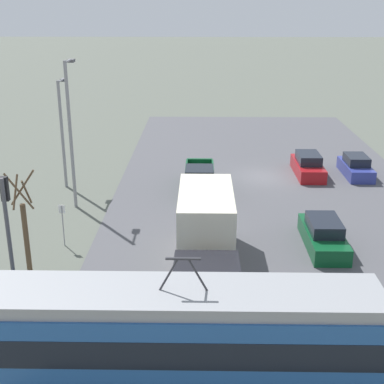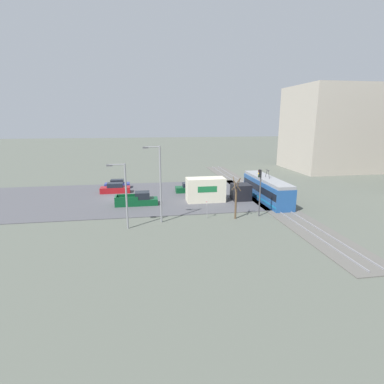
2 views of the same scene
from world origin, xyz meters
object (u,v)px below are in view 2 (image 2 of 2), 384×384
(no_parking_sign, at_px, (207,207))
(pickup_truck, at_px, (137,200))
(light_rail_tram, at_px, (267,189))
(sedan_car_0, at_px, (115,189))
(sedan_car_1, at_px, (117,184))
(street_tree, at_px, (236,200))
(traffic_light_pole, at_px, (260,187))
(street_lamp_near_crossing, at_px, (124,191))
(street_lamp_mid_block, at_px, (159,180))
(sedan_car_2, at_px, (190,188))
(box_truck, at_px, (214,190))

(no_parking_sign, bearing_deg, pickup_truck, -129.75)
(light_rail_tram, xyz_separation_m, no_parking_sign, (6.57, -10.37, -0.33))
(sedan_car_0, bearing_deg, no_parking_sign, 39.10)
(pickup_truck, height_order, sedan_car_1, pickup_truck)
(street_tree, bearing_deg, traffic_light_pole, 98.66)
(sedan_car_1, bearing_deg, sedan_car_0, 179.02)
(street_tree, distance_m, no_parking_sign, 3.57)
(sedan_car_0, height_order, sedan_car_1, sedan_car_0)
(sedan_car_1, distance_m, no_parking_sign, 21.91)
(street_tree, height_order, street_lamp_near_crossing, street_lamp_near_crossing)
(traffic_light_pole, relative_size, street_lamp_mid_block, 0.66)
(light_rail_tram, height_order, street_tree, street_tree)
(sedan_car_0, height_order, no_parking_sign, no_parking_sign)
(pickup_truck, relative_size, street_lamp_mid_block, 0.66)
(street_lamp_near_crossing, bearing_deg, street_tree, 96.08)
(sedan_car_2, bearing_deg, traffic_light_pole, 25.11)
(pickup_truck, relative_size, sedan_car_2, 1.22)
(sedan_car_0, bearing_deg, sedan_car_1, 179.02)
(pickup_truck, bearing_deg, no_parking_sign, 50.25)
(sedan_car_0, height_order, street_tree, street_tree)
(sedan_car_2, relative_size, street_lamp_near_crossing, 0.66)
(sedan_car_2, height_order, no_parking_sign, no_parking_sign)
(sedan_car_1, bearing_deg, traffic_light_pole, -135.21)
(sedan_car_1, relative_size, no_parking_sign, 1.88)
(no_parking_sign, bearing_deg, light_rail_tram, 122.34)
(sedan_car_1, bearing_deg, street_tree, -141.16)
(light_rail_tram, height_order, traffic_light_pole, traffic_light_pole)
(traffic_light_pole, height_order, street_lamp_near_crossing, street_lamp_near_crossing)
(traffic_light_pole, bearing_deg, light_rail_tram, 150.37)
(traffic_light_pole, bearing_deg, no_parking_sign, -92.72)
(street_lamp_near_crossing, bearing_deg, sedan_car_2, 148.35)
(street_tree, bearing_deg, light_rail_tram, 136.29)
(box_truck, xyz_separation_m, street_lamp_near_crossing, (9.50, -12.20, 2.56))
(pickup_truck, distance_m, street_lamp_near_crossing, 9.85)
(sedan_car_0, xyz_separation_m, traffic_light_pole, (15.17, 18.54, 3.01))
(street_lamp_mid_block, bearing_deg, traffic_light_pole, 91.62)
(street_lamp_near_crossing, relative_size, no_parking_sign, 3.21)
(light_rail_tram, height_order, no_parking_sign, light_rail_tram)
(sedan_car_0, relative_size, sedan_car_1, 1.12)
(sedan_car_1, distance_m, street_lamp_mid_block, 20.44)
(box_truck, xyz_separation_m, no_parking_sign, (7.34, -2.64, -0.29))
(sedan_car_0, distance_m, street_lamp_near_crossing, 17.55)
(no_parking_sign, bearing_deg, box_truck, 160.22)
(street_lamp_near_crossing, height_order, no_parking_sign, street_lamp_near_crossing)
(sedan_car_0, bearing_deg, pickup_truck, 25.00)
(light_rail_tram, height_order, sedan_car_1, light_rail_tram)
(sedan_car_0, height_order, street_lamp_near_crossing, street_lamp_near_crossing)
(street_tree, bearing_deg, sedan_car_2, -166.85)
(no_parking_sign, bearing_deg, sedan_car_1, -146.71)
(box_truck, bearing_deg, street_tree, 4.96)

